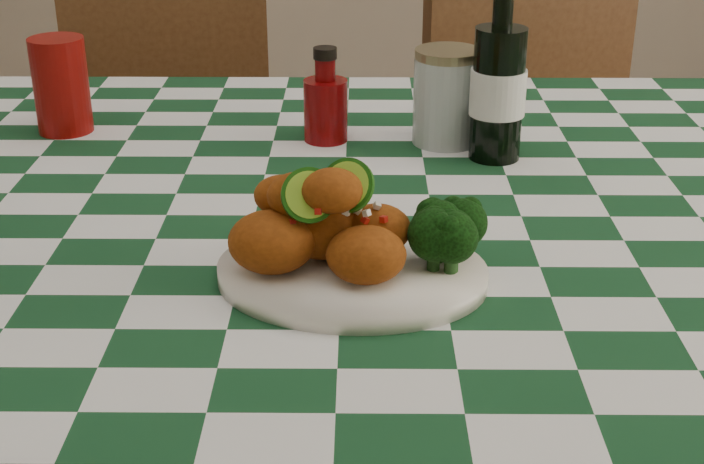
# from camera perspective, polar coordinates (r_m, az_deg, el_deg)

# --- Properties ---
(dining_table) EXTENTS (1.66, 1.06, 0.79)m
(dining_table) POSITION_cam_1_polar(r_m,az_deg,el_deg) (1.39, -0.39, -12.95)
(dining_table) COLOR #144020
(dining_table) RESTS_ON ground
(plate) EXTENTS (0.29, 0.24, 0.02)m
(plate) POSITION_cam_1_polar(r_m,az_deg,el_deg) (0.98, 0.00, -2.45)
(plate) COLOR white
(plate) RESTS_ON dining_table
(fried_chicken_pile) EXTENTS (0.16, 0.12, 0.10)m
(fried_chicken_pile) POSITION_cam_1_polar(r_m,az_deg,el_deg) (0.95, -1.12, 0.81)
(fried_chicken_pile) COLOR #8D3D0D
(fried_chicken_pile) RESTS_ON plate
(broccoli_side) EXTENTS (0.09, 0.09, 0.06)m
(broccoli_side) POSITION_cam_1_polar(r_m,az_deg,el_deg) (0.97, 5.40, 0.01)
(broccoli_side) COLOR black
(broccoli_side) RESTS_ON plate
(red_tumbler) EXTENTS (0.08, 0.08, 0.13)m
(red_tumbler) POSITION_cam_1_polar(r_m,az_deg,el_deg) (1.45, -16.57, 8.18)
(red_tumbler) COLOR maroon
(red_tumbler) RESTS_ON dining_table
(ketchup_bottle) EXTENTS (0.08, 0.08, 0.13)m
(ketchup_bottle) POSITION_cam_1_polar(r_m,az_deg,el_deg) (1.36, -1.55, 7.99)
(ketchup_bottle) COLOR #6C0506
(ketchup_bottle) RESTS_ON dining_table
(mason_jar) EXTENTS (0.11, 0.11, 0.13)m
(mason_jar) POSITION_cam_1_polar(r_m,az_deg,el_deg) (1.35, 5.52, 7.84)
(mason_jar) COLOR #B2BCBA
(mason_jar) RESTS_ON dining_table
(beer_bottle) EXTENTS (0.09, 0.09, 0.24)m
(beer_bottle) POSITION_cam_1_polar(r_m,az_deg,el_deg) (1.29, 8.57, 9.42)
(beer_bottle) COLOR black
(beer_bottle) RESTS_ON dining_table
(wooden_chair_left) EXTENTS (0.48, 0.49, 0.90)m
(wooden_chair_left) POSITION_cam_1_polar(r_m,az_deg,el_deg) (1.98, -10.14, 0.69)
(wooden_chair_left) COLOR #472814
(wooden_chair_left) RESTS_ON ground
(wooden_chair_right) EXTENTS (0.60, 0.62, 1.03)m
(wooden_chair_right) POSITION_cam_1_polar(r_m,az_deg,el_deg) (1.99, 12.71, 2.66)
(wooden_chair_right) COLOR #472814
(wooden_chair_right) RESTS_ON ground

